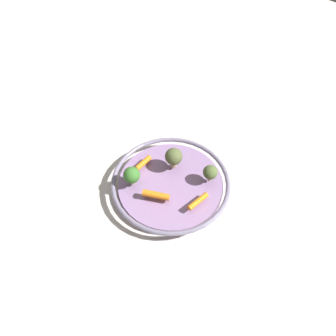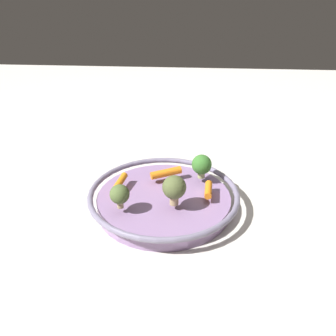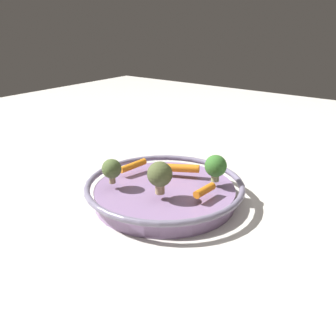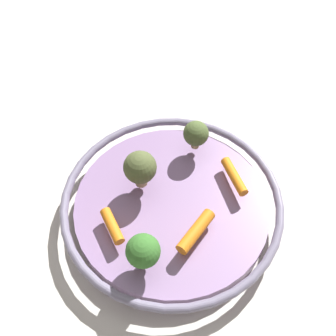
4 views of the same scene
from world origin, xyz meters
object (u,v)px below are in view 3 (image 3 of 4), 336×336
at_px(serving_bowl, 165,191).
at_px(baby_carrot_left, 204,191).
at_px(baby_carrot_near_rim, 181,168).
at_px(broccoli_floret_large, 160,175).
at_px(broccoli_floret_small, 112,169).
at_px(baby_carrot_right, 133,166).
at_px(broccoli_floret_mid, 216,166).

bearing_deg(serving_bowl, baby_carrot_left, 88.44).
relative_size(serving_bowl, baby_carrot_left, 6.01).
bearing_deg(baby_carrot_near_rim, broccoli_floret_large, 14.88).
distance_m(serving_bowl, broccoli_floret_small, 0.11).
distance_m(baby_carrot_right, broccoli_floret_mid, 0.18).
height_order(baby_carrot_right, baby_carrot_near_rim, baby_carrot_near_rim).
bearing_deg(serving_bowl, broccoli_floret_large, 27.49).
bearing_deg(broccoli_floret_large, broccoli_floret_small, -79.48).
xyz_separation_m(baby_carrot_left, broccoli_floret_mid, (-0.07, -0.01, 0.02)).
bearing_deg(broccoli_floret_mid, broccoli_floret_small, -50.62).
relative_size(baby_carrot_right, broccoli_floret_mid, 1.20).
bearing_deg(baby_carrot_right, baby_carrot_left, 84.86).
xyz_separation_m(baby_carrot_near_rim, broccoli_floret_large, (0.11, 0.03, 0.03)).
bearing_deg(broccoli_floret_large, baby_carrot_near_rim, -165.12).
xyz_separation_m(serving_bowl, baby_carrot_near_rim, (-0.06, -0.00, 0.03)).
height_order(baby_carrot_right, broccoli_floret_small, broccoli_floret_small).
bearing_deg(broccoli_floret_mid, broccoli_floret_large, -26.09).
xyz_separation_m(broccoli_floret_small, broccoli_floret_large, (-0.02, 0.10, 0.01)).
bearing_deg(broccoli_floret_large, baby_carrot_right, -116.91).
distance_m(baby_carrot_right, baby_carrot_left, 0.19).
distance_m(baby_carrot_left, baby_carrot_near_rim, 0.12).
bearing_deg(broccoli_floret_large, baby_carrot_left, 122.85).
height_order(serving_bowl, broccoli_floret_large, broccoli_floret_large).
distance_m(broccoli_floret_small, broccoli_floret_large, 0.11).
bearing_deg(baby_carrot_near_rim, baby_carrot_left, 56.08).
xyz_separation_m(baby_carrot_left, baby_carrot_near_rim, (-0.07, -0.10, 0.00)).
bearing_deg(broccoli_floret_large, serving_bowl, -152.51).
relative_size(baby_carrot_near_rim, broccoli_floret_large, 1.12).
bearing_deg(baby_carrot_left, broccoli_floret_small, -69.78).
relative_size(baby_carrot_near_rim, broccoli_floret_small, 1.41).
bearing_deg(broccoli_floret_small, broccoli_floret_mid, 129.38).
height_order(broccoli_floret_small, broccoli_floret_large, broccoli_floret_large).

